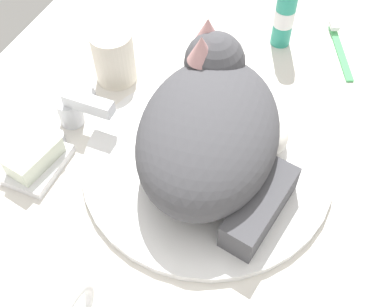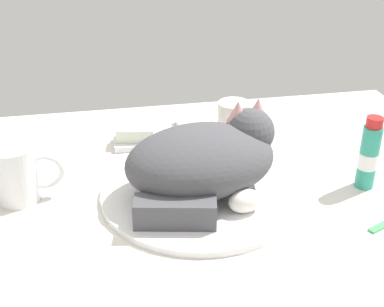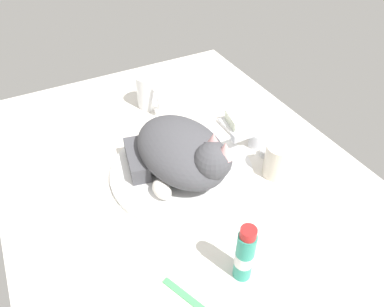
{
  "view_description": "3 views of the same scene",
  "coord_description": "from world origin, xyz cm",
  "px_view_note": "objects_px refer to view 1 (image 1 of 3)",
  "views": [
    {
      "loc": [
        -35.69,
        -12.15,
        51.7
      ],
      "look_at": [
        -2.56,
        1.26,
        5.04
      ],
      "focal_mm": 42.78,
      "sensor_mm": 36.0,
      "label": 1
    },
    {
      "loc": [
        -15.88,
        -76.17,
        49.7
      ],
      "look_at": [
        -1.23,
        1.2,
        7.79
      ],
      "focal_mm": 49.34,
      "sensor_mm": 36.0,
      "label": 2
    },
    {
      "loc": [
        56.46,
        -26.99,
        60.89
      ],
      "look_at": [
        1.56,
        1.98,
        6.46
      ],
      "focal_mm": 33.46,
      "sensor_mm": 36.0,
      "label": 3
    }
  ],
  "objects_px": {
    "rinse_cup": "(114,57)",
    "toothpaste_bottle": "(285,12)",
    "cat": "(212,126)",
    "toothbrush": "(340,47)",
    "soap_bar": "(34,156)",
    "faucet": "(75,111)"
  },
  "relations": [
    {
      "from": "rinse_cup",
      "to": "toothpaste_bottle",
      "type": "height_order",
      "value": "toothpaste_bottle"
    },
    {
      "from": "cat",
      "to": "toothbrush",
      "type": "bearing_deg",
      "value": -21.91
    },
    {
      "from": "soap_bar",
      "to": "toothbrush",
      "type": "height_order",
      "value": "soap_bar"
    },
    {
      "from": "rinse_cup",
      "to": "soap_bar",
      "type": "bearing_deg",
      "value": 175.32
    },
    {
      "from": "rinse_cup",
      "to": "soap_bar",
      "type": "relative_size",
      "value": 1.15
    },
    {
      "from": "faucet",
      "to": "cat",
      "type": "xyz_separation_m",
      "value": [
        0.01,
        -0.21,
        0.05
      ]
    },
    {
      "from": "soap_bar",
      "to": "toothbrush",
      "type": "distance_m",
      "value": 0.53
    },
    {
      "from": "faucet",
      "to": "cat",
      "type": "height_order",
      "value": "cat"
    },
    {
      "from": "rinse_cup",
      "to": "soap_bar",
      "type": "height_order",
      "value": "rinse_cup"
    },
    {
      "from": "toothbrush",
      "to": "cat",
      "type": "bearing_deg",
      "value": 158.09
    },
    {
      "from": "toothpaste_bottle",
      "to": "toothbrush",
      "type": "height_order",
      "value": "toothpaste_bottle"
    },
    {
      "from": "cat",
      "to": "toothbrush",
      "type": "distance_m",
      "value": 0.34
    },
    {
      "from": "faucet",
      "to": "toothpaste_bottle",
      "type": "xyz_separation_m",
      "value": [
        0.3,
        -0.23,
        0.04
      ]
    },
    {
      "from": "rinse_cup",
      "to": "cat",
      "type": "bearing_deg",
      "value": -116.64
    },
    {
      "from": "soap_bar",
      "to": "toothbrush",
      "type": "relative_size",
      "value": 0.55
    },
    {
      "from": "cat",
      "to": "faucet",
      "type": "bearing_deg",
      "value": 92.72
    },
    {
      "from": "soap_bar",
      "to": "toothpaste_bottle",
      "type": "distance_m",
      "value": 0.46
    },
    {
      "from": "toothpaste_bottle",
      "to": "cat",
      "type": "bearing_deg",
      "value": 175.47
    },
    {
      "from": "toothbrush",
      "to": "rinse_cup",
      "type": "bearing_deg",
      "value": 122.45
    },
    {
      "from": "faucet",
      "to": "rinse_cup",
      "type": "distance_m",
      "value": 0.11
    },
    {
      "from": "cat",
      "to": "toothpaste_bottle",
      "type": "height_order",
      "value": "cat"
    },
    {
      "from": "soap_bar",
      "to": "toothpaste_bottle",
      "type": "xyz_separation_m",
      "value": [
        0.39,
        -0.24,
        0.04
      ]
    }
  ]
}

